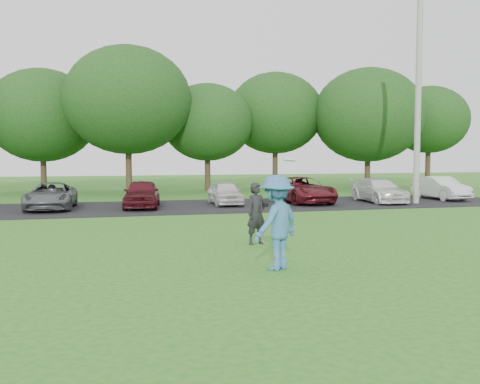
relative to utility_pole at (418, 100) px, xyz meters
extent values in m
plane|color=#246A1E|center=(-10.77, -11.74, -4.86)|extent=(100.00, 100.00, 0.00)
cube|color=black|center=(-10.77, 1.26, -4.84)|extent=(32.00, 6.50, 0.03)
cylinder|color=#A0A09B|center=(0.00, 0.00, 0.00)|extent=(0.28, 0.28, 9.72)
imported|color=teal|center=(-11.02, -12.08, -3.91)|extent=(1.42, 1.28, 1.91)
cylinder|color=white|center=(-10.78, -12.16, -2.65)|extent=(0.27, 0.27, 0.08)
imported|color=black|center=(-10.54, -9.07, -4.06)|extent=(0.67, 0.54, 1.59)
cube|color=black|center=(-10.36, -9.25, -3.83)|extent=(0.16, 0.14, 0.10)
imported|color=#5B5F63|center=(-16.42, 1.38, -4.27)|extent=(2.06, 4.10, 1.11)
imported|color=#4C101A|center=(-12.69, 1.03, -4.22)|extent=(1.94, 3.75, 1.22)
imported|color=silver|center=(-8.90, 1.51, -4.29)|extent=(1.37, 3.20, 1.08)
imported|color=#59131C|center=(-5.16, 1.52, -4.22)|extent=(2.38, 4.55, 1.22)
imported|color=silver|center=(-1.45, 0.88, -4.27)|extent=(1.76, 3.95, 1.12)
imported|color=silver|center=(2.40, 1.49, -4.24)|extent=(1.24, 3.55, 1.17)
cylinder|color=#38281C|center=(-17.77, 12.66, -3.76)|extent=(0.36, 0.36, 2.20)
ellipsoid|color=#214C19|center=(-17.77, 12.66, -0.15)|extent=(6.68, 6.68, 5.68)
cylinder|color=#38281C|center=(-12.77, 9.86, -3.51)|extent=(0.36, 0.36, 2.70)
ellipsoid|color=#214C19|center=(-12.77, 9.86, 0.62)|extent=(7.42, 7.42, 6.31)
cylinder|color=#38281C|center=(-7.77, 11.26, -3.76)|extent=(0.36, 0.36, 2.20)
ellipsoid|color=#214C19|center=(-7.77, 11.26, -0.50)|extent=(5.76, 5.76, 4.90)
cylinder|color=#38281C|center=(-2.77, 12.66, -3.51)|extent=(0.36, 0.36, 2.70)
ellipsoid|color=#214C19|center=(-2.77, 12.66, 0.28)|extent=(6.50, 6.50, 5.53)
cylinder|color=#38281C|center=(2.73, 9.86, -3.76)|extent=(0.36, 0.36, 2.20)
ellipsoid|color=#214C19|center=(2.73, 9.86, 0.06)|extent=(7.24, 7.24, 6.15)
cylinder|color=#38281C|center=(8.23, 11.26, -3.51)|extent=(0.36, 0.36, 2.70)
ellipsoid|color=#214C19|center=(8.23, 11.26, -0.07)|extent=(5.58, 5.58, 4.74)
camera|label=1|loc=(-14.44, -22.18, -2.55)|focal=40.00mm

